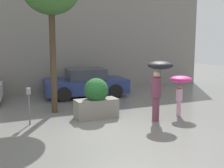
{
  "coord_description": "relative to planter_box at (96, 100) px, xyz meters",
  "views": [
    {
      "loc": [
        -3.08,
        -7.66,
        2.6
      ],
      "look_at": [
        1.11,
        1.6,
        1.05
      ],
      "focal_mm": 45.0,
      "sensor_mm": 36.0,
      "label": 1
    }
  ],
  "objects": [
    {
      "name": "ground_plane",
      "position": [
        -0.3,
        -1.1,
        -0.63
      ],
      "size": [
        40.0,
        40.0,
        0.0
      ],
      "primitive_type": "plane",
      "color": "slate"
    },
    {
      "name": "parked_car_near",
      "position": [
        0.93,
        3.79,
        -0.02
      ],
      "size": [
        4.0,
        2.36,
        1.32
      ],
      "rotation": [
        0.0,
        0.0,
        1.47
      ],
      "color": "navy",
      "rests_on": "ground"
    },
    {
      "name": "person_adult",
      "position": [
        1.73,
        -1.16,
        0.83
      ],
      "size": [
        0.84,
        0.84,
        1.97
      ],
      "rotation": [
        0.0,
        0.0,
        0.13
      ],
      "color": "brown",
      "rests_on": "ground"
    },
    {
      "name": "person_child",
      "position": [
        2.8,
        -0.93,
        0.51
      ],
      "size": [
        0.76,
        0.76,
        1.41
      ],
      "rotation": [
        0.0,
        0.0,
        0.49
      ],
      "color": "#D199B7",
      "rests_on": "ground"
    },
    {
      "name": "parking_meter",
      "position": [
        -2.21,
        0.12,
        0.21
      ],
      "size": [
        0.14,
        0.14,
        1.17
      ],
      "color": "#595B60",
      "rests_on": "ground"
    },
    {
      "name": "building_facade",
      "position": [
        -0.3,
        5.4,
        2.37
      ],
      "size": [
        18.0,
        0.3,
        6.0
      ],
      "color": "gray",
      "rests_on": "ground"
    },
    {
      "name": "planter_box",
      "position": [
        0.0,
        0.0,
        0.0
      ],
      "size": [
        1.45,
        0.83,
        1.37
      ],
      "color": "gray",
      "rests_on": "ground"
    }
  ]
}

